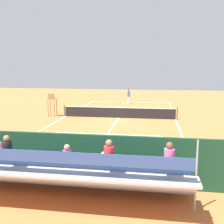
# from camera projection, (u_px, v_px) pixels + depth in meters

# --- Properties ---
(ground_plane) EXTENTS (60.00, 60.00, 0.00)m
(ground_plane) POSITION_uv_depth(u_px,v_px,m) (119.00, 118.00, 24.61)
(ground_plane) COLOR #C66B38
(court_line_markings) EXTENTS (10.10, 22.20, 0.01)m
(court_line_markings) POSITION_uv_depth(u_px,v_px,m) (119.00, 118.00, 24.64)
(court_line_markings) COLOR white
(court_line_markings) RESTS_ON ground
(tennis_net) EXTENTS (10.30, 0.10, 1.07)m
(tennis_net) POSITION_uv_depth(u_px,v_px,m) (119.00, 112.00, 24.52)
(tennis_net) COLOR black
(tennis_net) RESTS_ON ground
(backdrop_wall) EXTENTS (18.00, 0.16, 2.00)m
(backdrop_wall) POSITION_uv_depth(u_px,v_px,m) (73.00, 158.00, 10.80)
(backdrop_wall) COLOR #194228
(backdrop_wall) RESTS_ON ground
(bleacher_stand) EXTENTS (9.06, 2.40, 2.48)m
(bleacher_stand) POSITION_uv_depth(u_px,v_px,m) (63.00, 173.00, 9.46)
(bleacher_stand) COLOR #B2B2B7
(bleacher_stand) RESTS_ON ground
(umpire_chair) EXTENTS (0.67, 0.67, 2.14)m
(umpire_chair) POSITION_uv_depth(u_px,v_px,m) (52.00, 102.00, 25.15)
(umpire_chair) COLOR olive
(umpire_chair) RESTS_ON ground
(courtside_bench) EXTENTS (1.80, 0.40, 0.93)m
(courtside_bench) POSITION_uv_depth(u_px,v_px,m) (157.00, 167.00, 11.08)
(courtside_bench) COLOR #234C2D
(courtside_bench) RESTS_ON ground
(equipment_bag) EXTENTS (0.90, 0.36, 0.36)m
(equipment_bag) POSITION_uv_depth(u_px,v_px,m) (121.00, 175.00, 11.24)
(equipment_bag) COLOR #334C8C
(equipment_bag) RESTS_ON ground
(tennis_player) EXTENTS (0.43, 0.55, 1.93)m
(tennis_player) POSITION_uv_depth(u_px,v_px,m) (129.00, 95.00, 33.97)
(tennis_player) COLOR white
(tennis_player) RESTS_ON ground
(tennis_racket) EXTENTS (0.58, 0.39, 0.03)m
(tennis_racket) POSITION_uv_depth(u_px,v_px,m) (122.00, 103.00, 34.23)
(tennis_racket) COLOR black
(tennis_racket) RESTS_ON ground
(tennis_ball_near) EXTENTS (0.07, 0.07, 0.07)m
(tennis_ball_near) POSITION_uv_depth(u_px,v_px,m) (138.00, 108.00, 30.42)
(tennis_ball_near) COLOR #CCDB33
(tennis_ball_near) RESTS_ON ground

